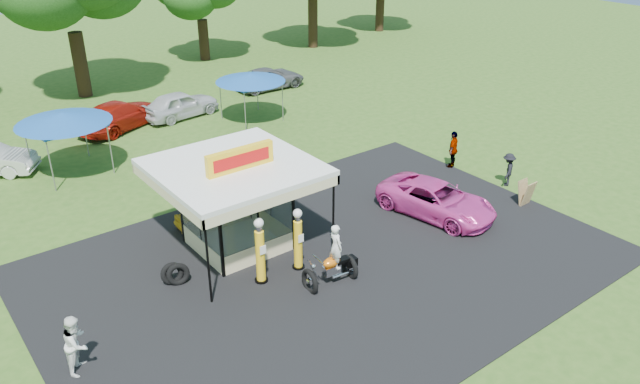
# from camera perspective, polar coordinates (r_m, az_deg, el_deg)

# --- Properties ---
(ground) EXTENTS (120.00, 120.00, 0.00)m
(ground) POSITION_cam_1_polar(r_m,az_deg,el_deg) (21.54, 4.14, -8.74)
(ground) COLOR #2F5219
(ground) RESTS_ON ground
(asphalt_apron) EXTENTS (20.00, 14.00, 0.04)m
(asphalt_apron) POSITION_cam_1_polar(r_m,az_deg,el_deg) (22.80, 0.81, -6.41)
(asphalt_apron) COLOR black
(asphalt_apron) RESTS_ON ground
(gas_station_kiosk) EXTENTS (5.40, 5.40, 4.18)m
(gas_station_kiosk) POSITION_cam_1_polar(r_m,az_deg,el_deg) (23.11, -7.68, -1.12)
(gas_station_kiosk) COLOR white
(gas_station_kiosk) RESTS_ON ground
(gas_pump_left) EXTENTS (0.47, 0.47, 2.50)m
(gas_pump_left) POSITION_cam_1_polar(r_m,az_deg,el_deg) (21.23, -5.50, -5.50)
(gas_pump_left) COLOR black
(gas_pump_left) RESTS_ON ground
(gas_pump_right) EXTENTS (0.45, 0.45, 2.39)m
(gas_pump_right) POSITION_cam_1_polar(r_m,az_deg,el_deg) (21.90, -2.02, -4.46)
(gas_pump_right) COLOR black
(gas_pump_right) RESTS_ON ground
(motorcycle) EXTENTS (1.99, 1.06, 2.32)m
(motorcycle) POSITION_cam_1_polar(r_m,az_deg,el_deg) (21.28, 1.27, -6.22)
(motorcycle) COLOR black
(motorcycle) RESTS_ON ground
(spare_tires) EXTENTS (1.00, 0.69, 0.83)m
(spare_tires) POSITION_cam_1_polar(r_m,az_deg,el_deg) (22.03, -13.11, -7.31)
(spare_tires) COLOR black
(spare_tires) RESTS_ON ground
(a_frame_sign) EXTENTS (0.62, 0.56, 1.11)m
(a_frame_sign) POSITION_cam_1_polar(r_m,az_deg,el_deg) (27.86, 18.31, -0.10)
(a_frame_sign) COLOR #593819
(a_frame_sign) RESTS_ON ground
(kiosk_car) EXTENTS (2.82, 1.13, 0.96)m
(kiosk_car) POSITION_cam_1_polar(r_m,az_deg,el_deg) (25.45, -10.03, -1.88)
(kiosk_car) COLOR yellow
(kiosk_car) RESTS_ON ground
(pink_sedan) EXTENTS (3.20, 5.32, 1.38)m
(pink_sedan) POSITION_cam_1_polar(r_m,az_deg,el_deg) (26.07, 10.61, -0.69)
(pink_sedan) COLOR #E33DA3
(pink_sedan) RESTS_ON ground
(spectator_west) EXTENTS (1.08, 1.12, 1.81)m
(spectator_west) POSITION_cam_1_polar(r_m,az_deg,el_deg) (19.07, -21.36, -12.77)
(spectator_west) COLOR white
(spectator_west) RESTS_ON ground
(spectator_east_a) EXTENTS (1.15, 1.01, 1.54)m
(spectator_east_a) POSITION_cam_1_polar(r_m,az_deg,el_deg) (29.38, 16.82, 1.98)
(spectator_east_a) COLOR black
(spectator_east_a) RESTS_ON ground
(spectator_east_b) EXTENTS (1.17, 0.88, 1.85)m
(spectator_east_b) POSITION_cam_1_polar(r_m,az_deg,el_deg) (30.57, 12.08, 3.83)
(spectator_east_b) COLOR gray
(spectator_east_b) RESTS_ON ground
(bg_car_b) EXTENTS (5.79, 4.19, 1.56)m
(bg_car_b) POSITION_cam_1_polar(r_m,az_deg,el_deg) (36.67, -17.83, 6.72)
(bg_car_b) COLOR #A1170C
(bg_car_b) RESTS_ON ground
(bg_car_c) EXTENTS (4.76, 2.42, 1.55)m
(bg_car_c) POSITION_cam_1_polar(r_m,az_deg,el_deg) (37.58, -12.64, 7.82)
(bg_car_c) COLOR silver
(bg_car_c) RESTS_ON ground
(bg_car_d) EXTENTS (4.91, 2.41, 1.34)m
(bg_car_d) POSITION_cam_1_polar(r_m,az_deg,el_deg) (42.39, -4.66, 10.34)
(bg_car_d) COLOR slate
(bg_car_d) RESTS_ON ground
(tent_west) EXTENTS (4.30, 4.30, 3.01)m
(tent_west) POSITION_cam_1_polar(r_m,az_deg,el_deg) (30.97, -22.43, 6.24)
(tent_west) COLOR gray
(tent_west) RESTS_ON ground
(tent_east) EXTENTS (3.96, 3.96, 2.77)m
(tent_east) POSITION_cam_1_polar(r_m,az_deg,el_deg) (35.93, -6.39, 10.34)
(tent_east) COLOR gray
(tent_east) RESTS_ON ground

